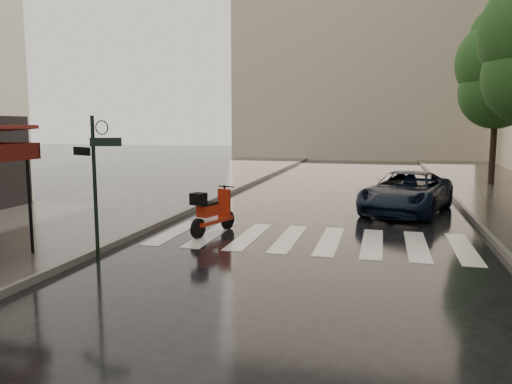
% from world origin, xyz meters
% --- Properties ---
extents(ground, '(120.00, 120.00, 0.00)m').
position_xyz_m(ground, '(0.00, 0.00, 0.00)').
color(ground, black).
rests_on(ground, ground).
extents(sidewalk_near, '(6.00, 60.00, 0.12)m').
position_xyz_m(sidewalk_near, '(-4.50, 12.00, 0.06)').
color(sidewalk_near, '#38332D').
rests_on(sidewalk_near, ground).
extents(curb_near, '(0.12, 60.00, 0.16)m').
position_xyz_m(curb_near, '(-1.45, 12.00, 0.07)').
color(curb_near, '#595651').
rests_on(curb_near, ground).
extents(curb_far, '(0.12, 60.00, 0.16)m').
position_xyz_m(curb_far, '(7.45, 12.00, 0.07)').
color(curb_far, '#595651').
rests_on(curb_far, ground).
extents(crosswalk, '(7.85, 3.20, 0.01)m').
position_xyz_m(crosswalk, '(2.98, 6.00, 0.01)').
color(crosswalk, silver).
rests_on(crosswalk, ground).
extents(signpost, '(1.17, 0.29, 3.10)m').
position_xyz_m(signpost, '(-1.19, 3.00, 1.83)').
color(signpost, black).
rests_on(signpost, ground).
extents(backdrop_building, '(22.00, 6.00, 20.00)m').
position_xyz_m(backdrop_building, '(3.00, 38.00, 10.00)').
color(backdrop_building, '#BDB290').
rests_on(backdrop_building, ground).
extents(tree_far, '(3.80, 3.80, 8.16)m').
position_xyz_m(tree_far, '(9.70, 19.00, 5.46)').
color(tree_far, black).
rests_on(tree_far, sidewalk_far).
extents(scooter, '(0.82, 1.82, 1.23)m').
position_xyz_m(scooter, '(0.35, 6.04, 0.57)').
color(scooter, black).
rests_on(scooter, ground).
extents(parked_car, '(3.54, 5.35, 1.37)m').
position_xyz_m(parked_car, '(5.54, 10.76, 0.68)').
color(parked_car, black).
rests_on(parked_car, ground).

